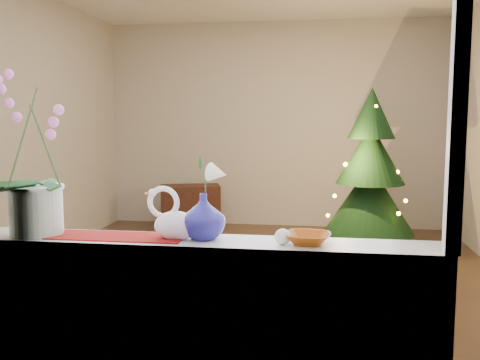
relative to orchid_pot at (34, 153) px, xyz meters
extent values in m
plane|color=#382217|center=(0.72, 2.38, -1.30)|extent=(5.00, 5.00, 0.00)
cube|color=beige|center=(0.72, 4.88, 0.05)|extent=(4.50, 0.10, 2.70)
cube|color=beige|center=(0.72, -0.12, 0.05)|extent=(4.50, 0.10, 2.70)
cube|color=beige|center=(-1.53, 2.38, 0.05)|extent=(0.10, 5.00, 2.70)
cube|color=white|center=(0.72, -0.08, -0.86)|extent=(2.20, 0.08, 0.88)
cube|color=white|center=(0.72, 0.01, -0.40)|extent=(2.20, 0.26, 0.04)
cube|color=maroon|center=(0.34, 0.01, -0.37)|extent=(0.70, 0.20, 0.01)
imported|color=navy|center=(0.78, 0.03, -0.26)|extent=(0.28, 0.28, 0.23)
sphere|color=silver|center=(1.13, -0.03, -0.34)|extent=(0.09, 0.09, 0.07)
imported|color=#96460E|center=(1.24, 0.00, -0.36)|extent=(0.18, 0.18, 0.04)
cube|color=black|center=(-0.38, 4.49, -1.01)|extent=(0.84, 0.59, 0.57)
camera|label=1|loc=(1.27, -2.25, 0.16)|focal=40.00mm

